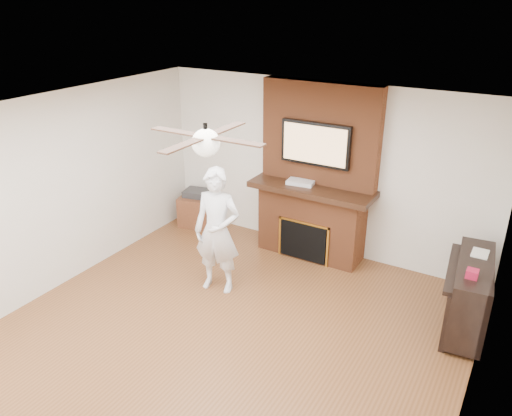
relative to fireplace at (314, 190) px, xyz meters
The scene contains 11 objects.
room_shell 2.56m from the fireplace, 90.00° to the right, with size 5.36×5.86×2.86m.
fireplace is the anchor object (origin of this frame).
tv 0.69m from the fireplace, 90.00° to the right, with size 1.00×0.08×0.60m.
ceiling_fan 2.88m from the fireplace, 90.00° to the right, with size 1.21×1.21×0.31m.
person 1.66m from the fireplace, 112.72° to the right, with size 0.61×0.40×1.65m, color silver.
side_table 2.17m from the fireplace, behind, with size 0.63×0.63×0.60m.
piano 2.48m from the fireplace, 18.25° to the right, with size 0.60×1.32×0.93m.
cable_box 0.23m from the fireplace, 150.88° to the right, with size 0.38×0.22×0.05m, color silver.
candle_orange 0.96m from the fireplace, 106.03° to the right, with size 0.06×0.06×0.13m, color red.
candle_green 0.98m from the fireplace, 99.49° to the right, with size 0.07×0.07×0.09m, color #418635.
candle_blue 1.01m from the fireplace, 33.11° to the right, with size 0.05×0.05×0.08m, color teal.
Camera 1 is at (2.63, -3.57, 3.59)m, focal length 35.00 mm.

